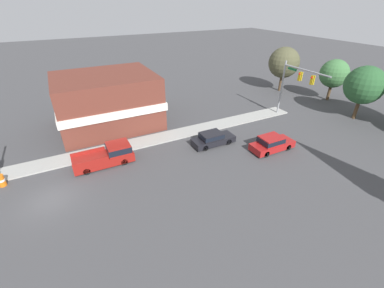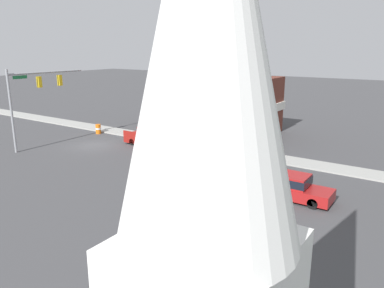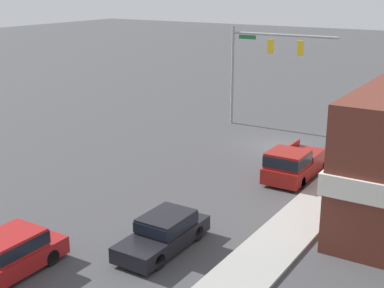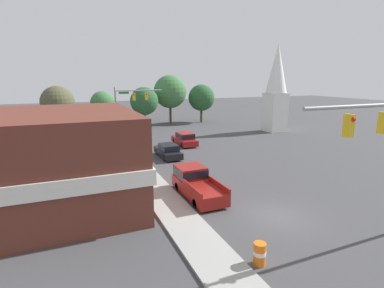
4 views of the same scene
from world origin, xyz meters
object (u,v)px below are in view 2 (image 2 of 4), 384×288
object	(u,v)px
car_lead	(249,160)
car_oncoming	(292,186)
pickup_truck_parked	(156,137)
construction_barrel	(98,129)

from	to	relation	value
car_lead	car_oncoming	bearing A→B (deg)	52.05
pickup_truck_parked	car_oncoming	bearing A→B (deg)	71.40
car_oncoming	construction_barrel	distance (m)	25.31
construction_barrel	pickup_truck_parked	bearing A→B (deg)	85.76
car_lead	pickup_truck_parked	distance (m)	10.86
car_lead	construction_barrel	xyz separation A→B (m)	(-2.11, -19.70, -0.22)
car_lead	pickup_truck_parked	bearing A→B (deg)	-97.66
construction_barrel	car_lead	bearing A→B (deg)	83.88
car_oncoming	pickup_truck_parked	xyz separation A→B (m)	(-5.27, -15.67, 0.09)
pickup_truck_parked	construction_barrel	xyz separation A→B (m)	(-0.66, -8.94, -0.38)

